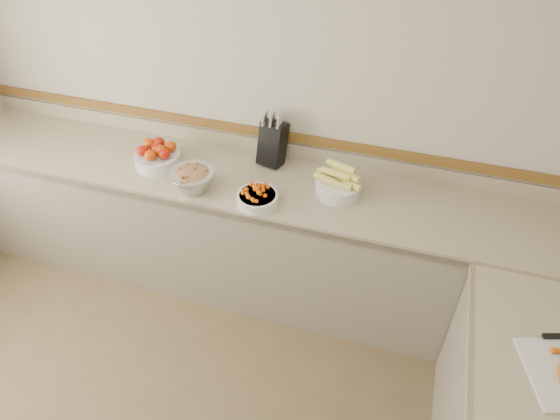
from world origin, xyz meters
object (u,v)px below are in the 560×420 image
(tomato_bowl, at_px, (157,155))
(rhubarb_bowl, at_px, (193,179))
(cherry_tomato_bowl, at_px, (257,197))
(knife_block, at_px, (272,143))
(corn_bowl, at_px, (338,184))

(tomato_bowl, xyz_separation_m, rhubarb_bowl, (0.32, -0.17, 0.02))
(cherry_tomato_bowl, bearing_deg, rhubarb_bowl, 178.46)
(knife_block, xyz_separation_m, tomato_bowl, (-0.68, -0.23, -0.08))
(rhubarb_bowl, bearing_deg, knife_block, 48.35)
(cherry_tomato_bowl, xyz_separation_m, rhubarb_bowl, (-0.40, 0.01, 0.03))
(knife_block, relative_size, cherry_tomato_bowl, 1.49)
(tomato_bowl, bearing_deg, rhubarb_bowl, -28.13)
(cherry_tomato_bowl, relative_size, corn_bowl, 0.82)
(tomato_bowl, distance_m, cherry_tomato_bowl, 0.75)
(corn_bowl, bearing_deg, cherry_tomato_bowl, -151.45)
(tomato_bowl, bearing_deg, corn_bowl, 2.16)
(rhubarb_bowl, bearing_deg, cherry_tomato_bowl, -1.54)
(corn_bowl, relative_size, rhubarb_bowl, 1.10)
(knife_block, height_order, tomato_bowl, knife_block)
(tomato_bowl, distance_m, corn_bowl, 1.14)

